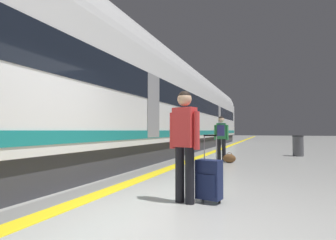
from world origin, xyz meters
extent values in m
plane|color=#B7B7B2|center=(0.00, 0.00, 0.00)|extent=(120.00, 120.00, 0.00)
cube|color=yellow|center=(-1.04, 10.00, 0.00)|extent=(0.36, 80.00, 0.01)
cube|color=slate|center=(-1.38, 10.00, 0.00)|extent=(0.63, 80.00, 0.01)
cube|color=#38383D|center=(-3.16, 8.84, 0.35)|extent=(2.67, 30.30, 0.70)
cube|color=white|center=(-3.16, 8.84, 2.15)|extent=(2.90, 31.56, 2.90)
cylinder|color=white|center=(-3.16, 8.84, 3.55)|extent=(2.84, 30.93, 2.84)
cube|color=black|center=(-3.16, 8.84, 2.50)|extent=(2.93, 29.67, 0.80)
cube|color=#197F7F|center=(-3.16, 8.84, 1.00)|extent=(2.94, 30.93, 0.24)
cone|color=white|center=(-3.16, 25.92, 1.90)|extent=(2.75, 2.60, 2.75)
cube|color=gray|center=(-1.70, 4.11, 1.90)|extent=(0.02, 0.90, 2.00)
cube|color=gray|center=(-1.70, 15.94, 1.90)|extent=(0.02, 0.90, 2.00)
cylinder|color=black|center=(0.61, 0.31, 0.43)|extent=(0.14, 0.14, 0.86)
cylinder|color=black|center=(0.44, 0.37, 0.43)|extent=(0.14, 0.14, 0.86)
cube|color=red|center=(0.52, 0.34, 1.17)|extent=(0.39, 0.30, 0.62)
cylinder|color=red|center=(0.74, 0.27, 1.12)|extent=(0.09, 0.09, 0.58)
cylinder|color=red|center=(0.31, 0.39, 1.12)|extent=(0.09, 0.09, 0.58)
sphere|color=tan|center=(0.52, 0.34, 1.61)|extent=(0.23, 0.23, 0.23)
sphere|color=black|center=(0.52, 0.34, 1.64)|extent=(0.21, 0.21, 0.21)
cube|color=#19234C|center=(0.87, 0.48, 0.36)|extent=(0.42, 0.30, 0.60)
cube|color=#19234C|center=(0.85, 0.37, 0.29)|extent=(0.31, 0.09, 0.33)
cylinder|color=black|center=(1.03, 0.52, 0.03)|extent=(0.03, 0.06, 0.06)
cylinder|color=black|center=(0.75, 0.58, 0.03)|extent=(0.03, 0.06, 0.06)
cylinder|color=gray|center=(0.99, 0.51, 0.85)|extent=(0.02, 0.02, 0.38)
cylinder|color=gray|center=(0.79, 0.56, 0.85)|extent=(0.02, 0.02, 0.38)
cube|color=black|center=(0.89, 0.54, 1.04)|extent=(0.22, 0.07, 0.02)
cylinder|color=black|center=(0.03, 6.06, 0.41)|extent=(0.14, 0.14, 0.81)
cylinder|color=black|center=(0.20, 6.07, 0.41)|extent=(0.14, 0.14, 0.81)
cube|color=#338C4C|center=(0.11, 6.06, 1.10)|extent=(0.34, 0.21, 0.58)
cylinder|color=#338C4C|center=(-0.10, 6.06, 1.05)|extent=(0.09, 0.09, 0.54)
cylinder|color=#338C4C|center=(0.32, 6.09, 1.05)|extent=(0.09, 0.09, 0.54)
sphere|color=beige|center=(0.11, 6.06, 1.51)|extent=(0.21, 0.21, 0.21)
sphere|color=black|center=(0.11, 6.06, 1.54)|extent=(0.20, 0.20, 0.20)
cube|color=navy|center=(0.12, 5.92, 1.12)|extent=(0.26, 0.15, 0.39)
ellipsoid|color=brown|center=(0.43, 5.79, 0.15)|extent=(0.44, 0.26, 0.30)
torus|color=brown|center=(0.43, 5.79, 0.25)|extent=(0.22, 0.02, 0.22)
cylinder|color=#4C4C51|center=(2.90, 9.29, 0.42)|extent=(0.44, 0.44, 0.85)
cylinder|color=#262628|center=(2.90, 9.29, 0.88)|extent=(0.46, 0.46, 0.06)
camera|label=1|loc=(1.78, -3.63, 1.12)|focal=28.45mm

